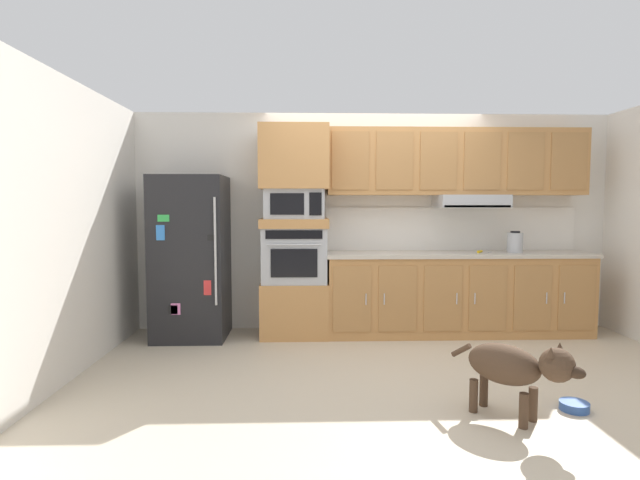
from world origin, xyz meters
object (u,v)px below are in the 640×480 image
microwave (294,204)px  screwdriver (481,252)px  electric_kettle (515,242)px  dog (515,366)px  refrigerator (191,257)px  dog_food_bowl (574,406)px  built_in_oven (295,255)px

microwave → screwdriver: 2.13m
electric_kettle → dog: size_ratio=0.34×
refrigerator → screwdriver: 3.18m
screwdriver → electric_kettle: 0.40m
microwave → electric_kettle: size_ratio=2.68×
screwdriver → electric_kettle: bearing=2.3°
dog_food_bowl → electric_kettle: bearing=78.2°
dog_food_bowl → screwdriver: bearing=89.0°
refrigerator → built_in_oven: (1.12, 0.07, 0.02)m
built_in_oven → dog: size_ratio=0.98×
electric_kettle → refrigerator: bearing=-179.7°
dog → electric_kettle: bearing=114.2°
dog → dog_food_bowl: bearing=62.7°
microwave → dog_food_bowl: bearing=-45.9°
built_in_oven → dog: (1.52, -2.23, -0.53)m
microwave → dog: size_ratio=0.90×
refrigerator → built_in_oven: bearing=3.4°
refrigerator → screwdriver: bearing=0.1°
microwave → electric_kettle: microwave is taller
built_in_oven → screwdriver: bearing=-1.8°
electric_kettle → dog: bearing=-113.0°
microwave → refrigerator: bearing=-176.6°
refrigerator → dog: refrigerator is taller
microwave → screwdriver: size_ratio=3.82×
dog → dog_food_bowl: dog is taller
refrigerator → electric_kettle: (3.57, 0.02, 0.15)m
built_in_oven → screwdriver: 2.06m
dog → dog_food_bowl: size_ratio=3.56×
dog_food_bowl → dog: bearing=-164.5°
screwdriver → dog: bearing=-103.9°
screwdriver → refrigerator: bearing=-179.9°
microwave → dog: 2.91m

